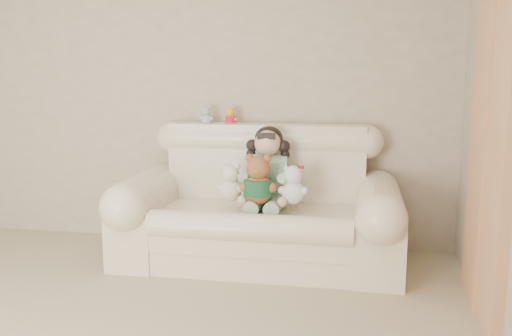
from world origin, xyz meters
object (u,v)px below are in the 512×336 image
object	(u,v)px
sofa	(258,197)
white_cat	(293,180)
seated_child	(268,167)
cream_teddy	(231,179)
brown_teddy	(258,175)

from	to	relation	value
sofa	white_cat	xyz separation A→B (m)	(0.27, -0.11, 0.15)
seated_child	cream_teddy	world-z (taller)	seated_child
sofa	brown_teddy	distance (m)	0.25
seated_child	brown_teddy	distance (m)	0.23
cream_teddy	brown_teddy	bearing A→B (deg)	-33.72
sofa	cream_teddy	world-z (taller)	sofa
seated_child	brown_teddy	xyz separation A→B (m)	(-0.03, -0.23, -0.02)
sofa	cream_teddy	bearing A→B (deg)	-152.86
brown_teddy	cream_teddy	bearing A→B (deg)	176.40
cream_teddy	white_cat	bearing A→B (deg)	-21.07
brown_teddy	seated_child	bearing A→B (deg)	93.20
brown_teddy	white_cat	size ratio (longest dim) A/B	1.25
sofa	white_cat	size ratio (longest dim) A/B	6.18
sofa	seated_child	size ratio (longest dim) A/B	3.36
sofa	white_cat	distance (m)	0.33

